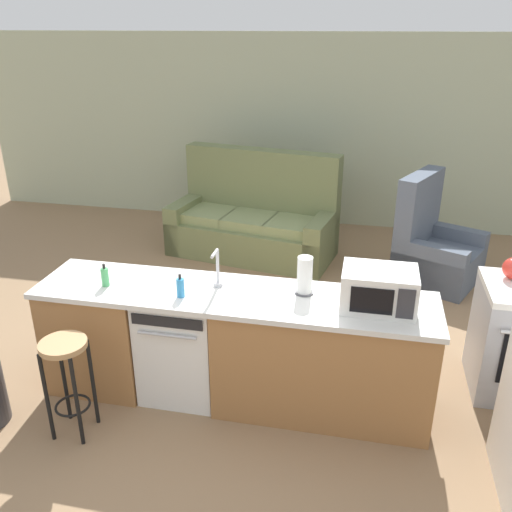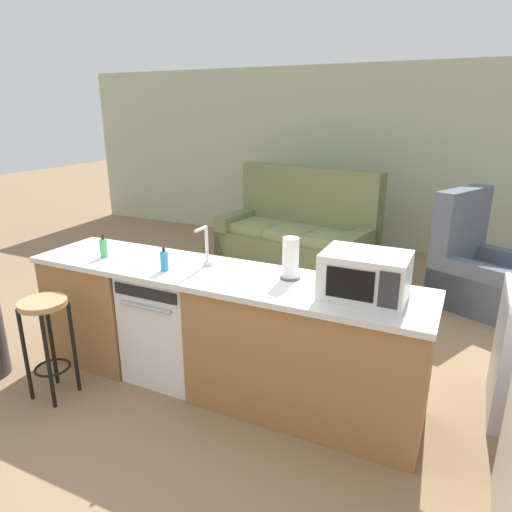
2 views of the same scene
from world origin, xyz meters
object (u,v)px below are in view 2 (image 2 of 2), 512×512
soap_bottle (164,261)px  armchair (473,271)px  microwave (365,275)px  paper_towel_roll (291,259)px  dish_soap_bottle (104,248)px  couch (299,236)px  bar_stool (46,328)px  dishwasher (173,323)px

soap_bottle → armchair: (2.00, 2.65, -0.62)m
microwave → soap_bottle: microwave is taller
paper_towel_roll → dish_soap_bottle: 1.47m
soap_bottle → couch: size_ratio=0.08×
microwave → armchair: 2.70m
microwave → bar_stool: microwave is taller
microwave → soap_bottle: 1.38m
soap_bottle → dish_soap_bottle: 0.61m
armchair → paper_towel_roll: bearing=-115.5°
armchair → soap_bottle: bearing=-127.1°
dishwasher → bar_stool: 0.88m
dishwasher → bar_stool: bearing=-134.4°
dish_soap_bottle → bar_stool: size_ratio=0.24×
dishwasher → couch: size_ratio=0.39×
dishwasher → paper_towel_roll: paper_towel_roll is taller
armchair → dishwasher: bearing=-129.2°
microwave → bar_stool: bearing=-163.0°
paper_towel_roll → couch: (-0.95, 2.79, -0.64)m
paper_towel_roll → soap_bottle: bearing=-164.5°
bar_stool → couch: bearing=80.9°
paper_towel_roll → armchair: armchair is taller
couch → dish_soap_bottle: bearing=-99.6°
soap_bottle → dish_soap_bottle: bearing=175.1°
couch → soap_bottle: bearing=-88.1°
dishwasher → microwave: size_ratio=1.68×
microwave → dishwasher: bearing=179.9°
soap_bottle → bar_stool: size_ratio=0.24×
couch → bar_stool: bearing=-99.1°
couch → microwave: bearing=-63.1°
dishwasher → paper_towel_roll: (0.91, 0.11, 0.62)m
paper_towel_roll → soap_bottle: (-0.85, -0.24, -0.07)m
paper_towel_roll → couch: bearing=108.9°
dishwasher → armchair: armchair is taller
soap_bottle → paper_towel_roll: bearing=15.5°
dishwasher → couch: (-0.05, 2.90, -0.03)m
armchair → couch: bearing=169.9°
microwave → dish_soap_bottle: bearing=-177.9°
dishwasher → dish_soap_bottle: 0.78m
dish_soap_bottle → bar_stool: 0.71m
dishwasher → bar_stool: dishwasher is taller
paper_towel_roll → dish_soap_bottle: paper_towel_roll is taller
dish_soap_bottle → paper_towel_roll: bearing=7.2°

